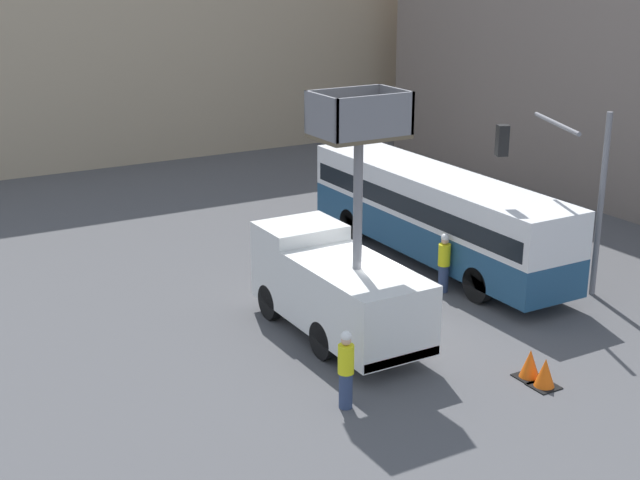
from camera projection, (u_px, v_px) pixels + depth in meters
The scene contains 9 objects.
ground_plane at pixel (380, 333), 24.80m from camera, with size 120.00×120.00×0.00m, color #4C4C4F.
building_backdrop_far at pixel (80, 20), 45.87m from camera, with size 44.00×10.00×13.36m.
utility_truck at pixel (337, 283), 24.09m from camera, with size 2.29×6.11×6.90m.
city_bus at pixel (435, 210), 29.89m from camera, with size 2.43×11.69×3.09m.
traffic_light_pole at pixel (565, 174), 26.24m from camera, with size 3.27×3.01×5.68m.
road_worker_near_truck at pixel (346, 369), 20.47m from camera, with size 0.38×0.38×1.94m.
road_worker_directing at pixel (444, 263), 27.50m from camera, with size 0.38×0.38×1.90m.
traffic_cone_near_truck at pixel (530, 365), 22.10m from camera, with size 0.66×0.66×0.75m.
traffic_cone_mid_road at pixel (545, 374), 21.63m from camera, with size 0.66×0.66×0.75m.
Camera 1 is at (-12.81, -18.89, 10.17)m, focal length 50.00 mm.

